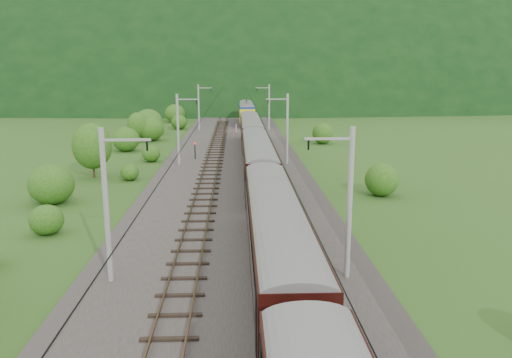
{
  "coord_description": "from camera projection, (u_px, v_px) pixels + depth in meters",
  "views": [
    {
      "loc": [
        0.42,
        -24.51,
        11.16
      ],
      "look_at": [
        1.92,
        13.71,
        2.6
      ],
      "focal_mm": 35.0,
      "sensor_mm": 36.0,
      "label": 1
    }
  ],
  "objects": [
    {
      "name": "hazard_post_far",
      "position": [
        236.0,
        128.0,
        85.29
      ],
      "size": [
        0.16,
        0.16,
        1.46
      ],
      "primitive_type": "cylinder",
      "color": "red",
      "rests_on": "railbed"
    },
    {
      "name": "catenary_right",
      "position": [
        287.0,
        127.0,
        56.78
      ],
      "size": [
        2.54,
        192.28,
        8.0
      ],
      "color": "gray",
      "rests_on": "railbed"
    },
    {
      "name": "track_left",
      "position": [
        198.0,
        221.0,
        35.9
      ],
      "size": [
        2.4,
        220.0,
        0.27
      ],
      "color": "brown",
      "rests_on": "railbed"
    },
    {
      "name": "overhead_wires",
      "position": [
        231.0,
        128.0,
        34.52
      ],
      "size": [
        4.83,
        198.0,
        0.03
      ],
      "color": "black",
      "rests_on": "ground"
    },
    {
      "name": "signal",
      "position": [
        195.0,
        149.0,
        60.42
      ],
      "size": [
        0.22,
        0.22,
        2.01
      ],
      "color": "black",
      "rests_on": "railbed"
    },
    {
      "name": "track_right",
      "position": [
        265.0,
        220.0,
        36.08
      ],
      "size": [
        2.4,
        220.0,
        0.27
      ],
      "color": "brown",
      "rests_on": "railbed"
    },
    {
      "name": "vegetation_left",
      "position": [
        66.0,
        181.0,
        40.04
      ],
      "size": [
        8.99,
        151.34,
        6.79
      ],
      "color": "#1B4D14",
      "rests_on": "ground"
    },
    {
      "name": "mountain_main",
      "position": [
        235.0,
        88.0,
        279.85
      ],
      "size": [
        504.0,
        360.0,
        244.0
      ],
      "primitive_type": "ellipsoid",
      "color": "black",
      "rests_on": "ground"
    },
    {
      "name": "railbed",
      "position": [
        232.0,
        223.0,
        36.04
      ],
      "size": [
        14.0,
        220.0,
        0.3
      ],
      "primitive_type": "cube",
      "color": "#38332D",
      "rests_on": "ground"
    },
    {
      "name": "ground",
      "position": [
        230.0,
        284.0,
        26.32
      ],
      "size": [
        600.0,
        600.0,
        0.0
      ],
      "primitive_type": "plane",
      "color": "#2E5019",
      "rests_on": "ground"
    },
    {
      "name": "vegetation_right",
      "position": [
        382.0,
        183.0,
        43.84
      ],
      "size": [
        3.36,
        92.55,
        2.81
      ],
      "color": "#1B4D14",
      "rests_on": "ground"
    },
    {
      "name": "train",
      "position": [
        264.0,
        177.0,
        36.27
      ],
      "size": [
        2.81,
        135.74,
        4.87
      ],
      "color": "black",
      "rests_on": "ground"
    },
    {
      "name": "catenary_left",
      "position": [
        179.0,
        128.0,
        56.31
      ],
      "size": [
        2.54,
        192.28,
        8.0
      ],
      "color": "gray",
      "rests_on": "railbed"
    },
    {
      "name": "mountain_ridge",
      "position": [
        45.0,
        86.0,
        314.27
      ],
      "size": [
        336.0,
        280.0,
        132.0
      ],
      "primitive_type": "ellipsoid",
      "color": "black",
      "rests_on": "ground"
    },
    {
      "name": "hazard_post_near",
      "position": [
        234.0,
        133.0,
        79.87
      ],
      "size": [
        0.14,
        0.14,
        1.29
      ],
      "primitive_type": "cylinder",
      "color": "red",
      "rests_on": "railbed"
    }
  ]
}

